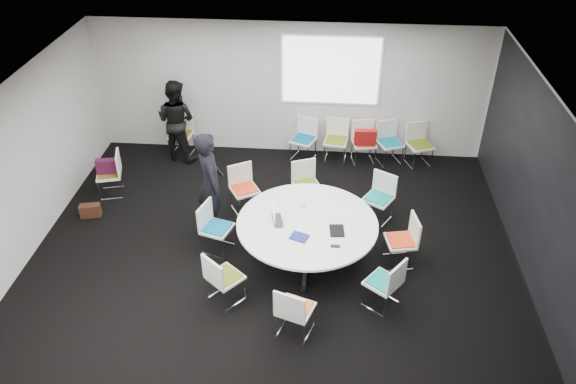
# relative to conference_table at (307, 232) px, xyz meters

# --- Properties ---
(room_shell) EXTENTS (8.08, 7.08, 2.88)m
(room_shell) POSITION_rel_conference_table_xyz_m (-0.45, 0.03, 0.86)
(room_shell) COLOR black
(room_shell) RESTS_ON ground
(conference_table) EXTENTS (2.24, 2.24, 0.73)m
(conference_table) POSITION_rel_conference_table_xyz_m (0.00, 0.00, 0.00)
(conference_table) COLOR silver
(conference_table) RESTS_ON ground
(projection_screen) EXTENTS (1.90, 0.03, 1.35)m
(projection_screen) POSITION_rel_conference_table_xyz_m (0.26, 3.49, 1.31)
(projection_screen) COLOR white
(projection_screen) RESTS_ON room_shell
(chair_ring_a) EXTENTS (0.53, 0.54, 0.88)m
(chair_ring_a) POSITION_rel_conference_table_xyz_m (1.50, 0.00, -0.27)
(chair_ring_a) COLOR silver
(chair_ring_a) RESTS_ON ground
(chair_ring_b) EXTENTS (0.63, 0.62, 0.88)m
(chair_ring_b) POSITION_rel_conference_table_xyz_m (1.20, 1.17, -0.27)
(chair_ring_b) COLOR silver
(chair_ring_b) RESTS_ON ground
(chair_ring_c) EXTENTS (0.60, 0.59, 0.88)m
(chair_ring_c) POSITION_rel_conference_table_xyz_m (-0.08, 1.47, -0.27)
(chair_ring_c) COLOR silver
(chair_ring_c) RESTS_ON ground
(chair_ring_d) EXTENTS (0.62, 0.62, 0.88)m
(chair_ring_d) POSITION_rel_conference_table_xyz_m (-1.20, 1.26, -0.27)
(chair_ring_d) COLOR silver
(chair_ring_d) RESTS_ON ground
(chair_ring_e) EXTENTS (0.57, 0.57, 0.88)m
(chair_ring_e) POSITION_rel_conference_table_xyz_m (-1.49, 0.09, -0.27)
(chair_ring_e) COLOR silver
(chair_ring_e) RESTS_ON ground
(chair_ring_f) EXTENTS (0.64, 0.64, 0.88)m
(chair_ring_f) POSITION_rel_conference_table_xyz_m (-1.16, -1.05, -0.27)
(chair_ring_f) COLOR silver
(chair_ring_f) RESTS_ON ground
(chair_ring_g) EXTENTS (0.58, 0.57, 0.88)m
(chair_ring_g) POSITION_rel_conference_table_xyz_m (-0.08, -1.60, -0.27)
(chair_ring_g) COLOR silver
(chair_ring_g) RESTS_ON ground
(chair_ring_h) EXTENTS (0.64, 0.64, 0.88)m
(chair_ring_h) POSITION_rel_conference_table_xyz_m (1.17, -0.97, -0.27)
(chair_ring_h) COLOR silver
(chair_ring_h) RESTS_ON ground
(chair_back_a) EXTENTS (0.59, 0.59, 0.88)m
(chair_back_a) POSITION_rel_conference_table_xyz_m (-0.24, 3.19, -0.27)
(chair_back_a) COLOR silver
(chair_back_a) RESTS_ON ground
(chair_back_b) EXTENTS (0.51, 0.50, 0.88)m
(chair_back_b) POSITION_rel_conference_table_xyz_m (0.43, 3.19, -0.27)
(chair_back_b) COLOR silver
(chair_back_b) RESTS_ON ground
(chair_back_c) EXTENTS (0.54, 0.53, 0.88)m
(chair_back_c) POSITION_rel_conference_table_xyz_m (1.01, 3.16, -0.27)
(chair_back_c) COLOR silver
(chair_back_c) RESTS_ON ground
(chair_back_d) EXTENTS (0.59, 0.59, 0.88)m
(chair_back_d) POSITION_rel_conference_table_xyz_m (1.54, 3.19, -0.27)
(chair_back_d) COLOR silver
(chair_back_d) RESTS_ON ground
(chair_back_e) EXTENTS (0.59, 0.58, 0.88)m
(chair_back_e) POSITION_rel_conference_table_xyz_m (2.14, 3.15, -0.27)
(chair_back_e) COLOR silver
(chair_back_e) RESTS_ON ground
(chair_spare_left) EXTENTS (0.55, 0.56, 0.88)m
(chair_spare_left) POSITION_rel_conference_table_xyz_m (-3.80, 1.57, -0.27)
(chair_spare_left) COLOR silver
(chair_spare_left) RESTS_ON ground
(chair_person_back) EXTENTS (0.52, 0.51, 0.88)m
(chair_person_back) POSITION_rel_conference_table_xyz_m (-2.84, 3.19, -0.27)
(chair_person_back) COLOR silver
(chair_person_back) RESTS_ON ground
(person_main) EXTENTS (0.66, 0.80, 1.87)m
(person_main) POSITION_rel_conference_table_xyz_m (-1.66, 0.69, 0.39)
(person_main) COLOR black
(person_main) RESTS_ON ground
(person_back) EXTENTS (1.00, 0.88, 1.73)m
(person_back) POSITION_rel_conference_table_xyz_m (-2.84, 3.03, 0.32)
(person_back) COLOR black
(person_back) RESTS_ON ground
(laptop) EXTENTS (0.31, 0.41, 0.03)m
(laptop) POSITION_rel_conference_table_xyz_m (-0.42, 0.00, 0.20)
(laptop) COLOR #333338
(laptop) RESTS_ON conference_table
(laptop_lid) EXTENTS (0.08, 0.30, 0.22)m
(laptop_lid) POSITION_rel_conference_table_xyz_m (-0.54, 0.04, 0.32)
(laptop_lid) COLOR silver
(laptop_lid) RESTS_ON conference_table
(notebook_black) EXTENTS (0.24, 0.32, 0.02)m
(notebook_black) POSITION_rel_conference_table_xyz_m (0.47, -0.19, 0.20)
(notebook_black) COLOR black
(notebook_black) RESTS_ON conference_table
(tablet_folio) EXTENTS (0.31, 0.28, 0.03)m
(tablet_folio) POSITION_rel_conference_table_xyz_m (-0.10, -0.39, 0.20)
(tablet_folio) COLOR navy
(tablet_folio) RESTS_ON conference_table
(papers_right) EXTENTS (0.36, 0.36, 0.00)m
(papers_right) POSITION_rel_conference_table_xyz_m (0.62, 0.29, 0.19)
(papers_right) COLOR white
(papers_right) RESTS_ON conference_table
(papers_front) EXTENTS (0.34, 0.27, 0.00)m
(papers_front) POSITION_rel_conference_table_xyz_m (0.77, -0.09, 0.19)
(papers_front) COLOR silver
(papers_front) RESTS_ON conference_table
(cup) EXTENTS (0.08, 0.08, 0.09)m
(cup) POSITION_rel_conference_table_xyz_m (-0.10, 0.40, 0.23)
(cup) COLOR white
(cup) RESTS_ON conference_table
(phone) EXTENTS (0.14, 0.07, 0.01)m
(phone) POSITION_rel_conference_table_xyz_m (0.45, -0.56, 0.19)
(phone) COLOR black
(phone) RESTS_ON conference_table
(maroon_bag) EXTENTS (0.42, 0.21, 0.28)m
(maroon_bag) POSITION_rel_conference_table_xyz_m (-3.81, 1.56, 0.08)
(maroon_bag) COLOR #41112C
(maroon_bag) RESTS_ON chair_spare_left
(brown_bag) EXTENTS (0.39, 0.24, 0.24)m
(brown_bag) POSITION_rel_conference_table_xyz_m (-3.96, 0.83, -0.42)
(brown_bag) COLOR #351C11
(brown_bag) RESTS_ON ground
(red_jacket) EXTENTS (0.45, 0.18, 0.36)m
(red_jacket) POSITION_rel_conference_table_xyz_m (1.01, 2.93, 0.16)
(red_jacket) COLOR maroon
(red_jacket) RESTS_ON chair_back_c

